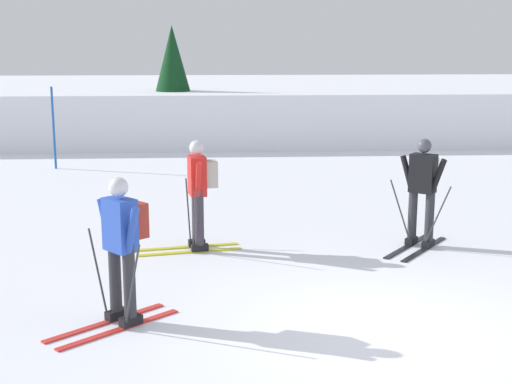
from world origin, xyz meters
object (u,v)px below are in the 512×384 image
Objects in this scene: skier_red at (199,189)px; trail_marker_pole at (54,128)px; skier_blue at (122,243)px; conifer_far_left at (173,75)px; skier_black at (423,187)px.

trail_marker_pole is at bearing 117.06° from skier_red.
skier_blue is 0.83× the size of trail_marker_pole.
conifer_far_left reaches higher than trail_marker_pole.
trail_marker_pole is at bearing 106.14° from skier_blue.
skier_black is at bearing -69.06° from conifer_far_left.
skier_black is 5.19m from skier_blue.
conifer_far_left reaches higher than skier_blue.
skier_blue is at bearing -105.16° from skier_red.
skier_black is 1.00× the size of skier_red.
skier_black is at bearing 0.08° from skier_red.
skier_red is at bearing 74.84° from skier_blue.
skier_red is at bearing -179.92° from skier_black.
skier_black is 12.73m from conifer_far_left.
conifer_far_left is (-1.05, 11.84, 1.17)m from skier_red.
skier_red is at bearing -84.95° from conifer_far_left.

